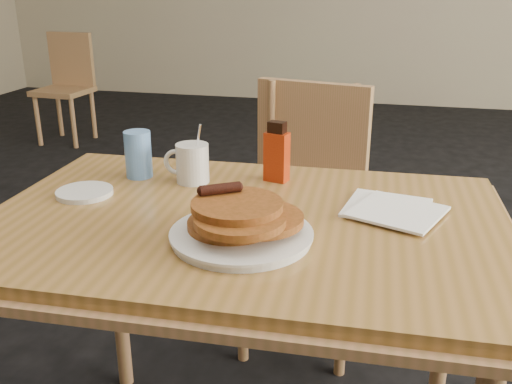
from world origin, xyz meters
TOP-DOWN VIEW (x-y plane):
  - main_table at (-0.00, 0.05)m, footprint 1.17×0.81m
  - chair_main_far at (0.03, 0.80)m, footprint 0.49×0.49m
  - chair_wall_extra at (-2.21, 3.00)m, footprint 0.40×0.40m
  - pancake_plate at (0.02, -0.06)m, footprint 0.28×0.28m
  - coffee_mug at (-0.18, 0.24)m, footprint 0.12×0.08m
  - syrup_bottle at (0.02, 0.29)m, footprint 0.06×0.05m
  - napkin_stack at (0.31, 0.15)m, footprint 0.24×0.25m
  - blue_tumbler at (-0.33, 0.24)m, footprint 0.08×0.08m
  - side_saucer at (-0.40, 0.09)m, footprint 0.16×0.16m

SIDE VIEW (x-z plane):
  - chair_wall_extra at x=-2.21m, z-range 0.08..0.91m
  - chair_main_far at x=0.03m, z-range 0.09..0.99m
  - main_table at x=0.00m, z-range 0.33..1.08m
  - napkin_stack at x=0.31m, z-range 0.75..0.76m
  - side_saucer at x=-0.40m, z-range 0.75..0.76m
  - pancake_plate at x=0.02m, z-range 0.73..0.83m
  - coffee_mug at x=-0.18m, z-range 0.72..0.88m
  - blue_tumbler at x=-0.33m, z-range 0.75..0.87m
  - syrup_bottle at x=0.02m, z-range 0.74..0.90m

